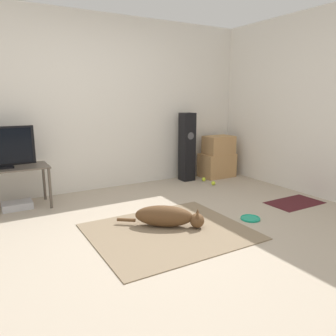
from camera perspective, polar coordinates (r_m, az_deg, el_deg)
ground_plane at (r=3.34m, az=-1.11°, el=-12.19°), size 12.00×12.00×0.00m
wall_back at (r=4.98m, az=-13.26°, el=10.72°), size 8.00×0.06×2.55m
wall_right at (r=4.87m, az=27.04°, el=9.69°), size 0.06×8.00×2.55m
area_rug at (r=3.49m, az=0.19°, el=-11.00°), size 1.59×1.36×0.01m
dog at (r=3.56m, az=-0.07°, el=-8.46°), size 0.79×0.62×0.23m
frisbee at (r=3.94m, az=14.14°, el=-8.49°), size 0.23×0.23×0.03m
cardboard_box_lower at (r=5.83m, az=8.50°, el=0.49°), size 0.57×0.40×0.41m
cardboard_box_upper at (r=5.76m, az=8.84°, el=3.98°), size 0.50×0.34×0.31m
floor_speaker at (r=5.47m, az=3.33°, el=3.66°), size 0.21×0.22×1.13m
tv_stand at (r=4.48m, az=-27.03°, el=-0.84°), size 1.09×0.47×0.54m
tennis_ball_by_boxes at (r=5.51m, az=6.24°, el=-1.97°), size 0.07×0.07×0.07m
tennis_ball_near_speaker at (r=5.29m, az=7.89°, el=-2.62°), size 0.07×0.07×0.07m
game_console at (r=4.58m, az=-24.78°, el=-5.92°), size 0.36×0.26×0.09m
door_mat at (r=4.70m, az=21.18°, el=-5.65°), size 0.74×0.44×0.01m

